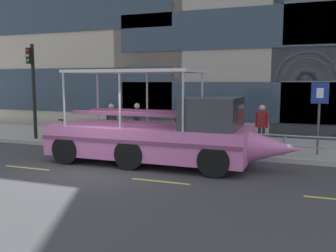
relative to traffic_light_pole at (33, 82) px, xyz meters
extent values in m
plane|color=#3D3D3F|center=(5.71, -3.59, -2.84)|extent=(120.00, 120.00, 0.00)
cube|color=#A8A59E|center=(5.71, 2.01, -2.75)|extent=(32.00, 4.80, 0.18)
cube|color=#B2ADA3|center=(5.71, -0.48, -2.75)|extent=(32.00, 0.18, 0.18)
cube|color=#DBD64C|center=(3.31, -4.32, -2.84)|extent=(1.80, 0.12, 0.01)
cube|color=#DBD64C|center=(8.11, -4.32, -2.84)|extent=(1.80, 0.12, 0.01)
cube|color=#2D3D4C|center=(-0.96, 4.78, -0.48)|extent=(12.30, 0.06, 2.59)
cube|color=#2D3D4C|center=(-0.96, 4.78, 4.23)|extent=(12.30, 0.06, 2.59)
cube|color=#2D3D4C|center=(8.14, 4.78, -1.01)|extent=(11.90, 0.06, 2.02)
cube|color=#2D3D4C|center=(8.14, 4.78, 2.66)|extent=(11.90, 0.06, 2.02)
cylinder|color=gray|center=(7.36, -0.14, -1.92)|extent=(11.81, 0.07, 0.07)
cylinder|color=gray|center=(7.36, -0.14, -2.29)|extent=(11.81, 0.06, 0.06)
cylinder|color=gray|center=(1.46, -0.14, -2.29)|extent=(0.09, 0.09, 0.75)
cylinder|color=gray|center=(3.43, -0.14, -2.29)|extent=(0.09, 0.09, 0.75)
cylinder|color=gray|center=(5.39, -0.14, -2.29)|extent=(0.09, 0.09, 0.75)
cylinder|color=gray|center=(7.36, -0.14, -2.29)|extent=(0.09, 0.09, 0.75)
cylinder|color=gray|center=(9.33, -0.14, -2.29)|extent=(0.09, 0.09, 0.75)
cylinder|color=gray|center=(11.30, -0.14, -2.29)|extent=(0.09, 0.09, 0.75)
cylinder|color=black|center=(0.00, 0.06, -0.46)|extent=(0.16, 0.16, 4.41)
cube|color=black|center=(0.00, -0.14, 1.20)|extent=(0.24, 0.20, 0.72)
sphere|color=red|center=(0.00, -0.25, 1.42)|extent=(0.14, 0.14, 0.14)
sphere|color=gold|center=(0.00, -0.25, 1.20)|extent=(0.14, 0.14, 0.14)
sphere|color=green|center=(0.00, -0.25, 0.98)|extent=(0.14, 0.14, 0.14)
cylinder|color=#4C4F54|center=(12.43, 0.46, -1.35)|extent=(0.08, 0.08, 2.63)
cube|color=navy|center=(12.43, 0.41, -0.38)|extent=(0.60, 0.04, 0.76)
cube|color=white|center=(12.43, 0.39, -0.38)|extent=(0.24, 0.01, 0.36)
torus|color=black|center=(2.13, 0.15, -2.31)|extent=(0.70, 0.04, 0.70)
torus|color=black|center=(1.09, 0.15, -2.31)|extent=(0.70, 0.04, 0.70)
cylinder|color=black|center=(1.61, 0.15, -2.15)|extent=(0.95, 0.04, 0.04)
cylinder|color=black|center=(1.43, 0.15, -2.01)|extent=(0.19, 0.04, 0.51)
cube|color=black|center=(1.39, 0.15, -1.73)|extent=(0.20, 0.08, 0.06)
cylinder|color=#A5A5AA|center=(2.09, 0.15, -1.81)|extent=(0.03, 0.46, 0.03)
cube|color=pink|center=(6.81, -2.18, -2.04)|extent=(7.03, 2.52, 1.06)
cone|color=pink|center=(11.12, -2.18, -2.04)|extent=(1.58, 1.01, 1.01)
cylinder|color=pink|center=(3.30, -2.18, -2.04)|extent=(0.35, 1.01, 1.01)
cube|color=#783F64|center=(6.81, -3.46, -1.90)|extent=(7.03, 0.04, 0.12)
sphere|color=white|center=(11.52, -2.18, -1.99)|extent=(0.22, 0.22, 0.22)
cube|color=#33383D|center=(9.10, -2.18, -0.99)|extent=(1.76, 2.12, 1.02)
cube|color=silver|center=(6.29, -2.18, 0.38)|extent=(4.57, 2.32, 0.10)
cylinder|color=#B2B2B7|center=(8.45, -1.07, -0.59)|extent=(0.07, 0.07, 1.84)
cylinder|color=#B2B2B7|center=(8.45, -3.29, -0.59)|extent=(0.07, 0.07, 1.84)
cylinder|color=#B2B2B7|center=(6.29, -1.07, -0.59)|extent=(0.07, 0.07, 1.84)
cylinder|color=#B2B2B7|center=(6.29, -3.29, -0.59)|extent=(0.07, 0.07, 1.84)
cylinder|color=#B2B2B7|center=(4.12, -1.07, -0.59)|extent=(0.07, 0.07, 1.84)
cylinder|color=#B2B2B7|center=(4.12, -3.29, -0.59)|extent=(0.07, 0.07, 1.84)
cube|color=#783F64|center=(6.29, -1.58, -1.06)|extent=(4.21, 0.28, 0.12)
cube|color=#783F64|center=(6.29, -2.79, -1.06)|extent=(4.21, 0.28, 0.12)
cylinder|color=black|center=(9.45, -1.02, -2.34)|extent=(1.00, 0.28, 1.00)
cylinder|color=black|center=(9.45, -3.34, -2.34)|extent=(1.00, 0.28, 1.00)
cylinder|color=black|center=(6.64, -1.02, -2.34)|extent=(1.00, 0.28, 1.00)
cylinder|color=black|center=(6.64, -3.34, -2.34)|extent=(1.00, 0.28, 1.00)
cylinder|color=black|center=(4.18, -1.02, -2.34)|extent=(1.00, 0.28, 1.00)
cylinder|color=black|center=(4.18, -3.34, -2.34)|extent=(1.00, 0.28, 1.00)
cylinder|color=#1E2338|center=(10.46, 0.84, -2.22)|extent=(0.11, 0.11, 0.89)
cylinder|color=#1E2338|center=(10.29, 0.87, -2.22)|extent=(0.11, 0.11, 0.89)
cube|color=maroon|center=(10.37, 0.85, -1.46)|extent=(0.36, 0.25, 0.63)
cylinder|color=maroon|center=(10.59, 0.82, -1.49)|extent=(0.08, 0.08, 0.56)
cylinder|color=maroon|center=(10.16, 0.89, -1.49)|extent=(0.08, 0.08, 0.56)
sphere|color=tan|center=(10.37, 0.85, -1.00)|extent=(0.24, 0.24, 0.24)
cylinder|color=black|center=(6.79, 1.08, -2.23)|extent=(0.11, 0.11, 0.86)
cylinder|color=black|center=(6.91, 1.20, -2.23)|extent=(0.11, 0.11, 0.86)
cube|color=maroon|center=(6.85, 1.14, -1.50)|extent=(0.36, 0.36, 0.61)
cylinder|color=maroon|center=(6.69, 1.00, -1.53)|extent=(0.07, 0.07, 0.55)
cylinder|color=maroon|center=(7.00, 1.29, -1.53)|extent=(0.07, 0.07, 0.55)
sphere|color=tan|center=(6.85, 1.14, -1.06)|extent=(0.24, 0.24, 0.24)
cylinder|color=#47423D|center=(5.04, 0.57, -2.23)|extent=(0.11, 0.11, 0.87)
cylinder|color=#47423D|center=(5.04, 0.74, -2.23)|extent=(0.11, 0.11, 0.87)
cube|color=#38383D|center=(5.04, 0.65, -1.49)|extent=(0.19, 0.33, 0.62)
cylinder|color=#38383D|center=(5.04, 0.44, -1.52)|extent=(0.08, 0.08, 0.55)
cylinder|color=#38383D|center=(5.04, 0.87, -1.52)|extent=(0.08, 0.08, 0.55)
sphere|color=beige|center=(5.04, 0.65, -1.03)|extent=(0.24, 0.24, 0.24)
cylinder|color=black|center=(3.81, 0.41, -2.24)|extent=(0.11, 0.11, 0.85)
cylinder|color=black|center=(3.91, 0.54, -2.24)|extent=(0.11, 0.11, 0.85)
cube|color=#38383D|center=(3.86, 0.48, -1.51)|extent=(0.34, 0.37, 0.60)
cylinder|color=#38383D|center=(3.73, 0.31, -1.54)|extent=(0.07, 0.07, 0.54)
cylinder|color=#38383D|center=(3.99, 0.64, -1.54)|extent=(0.07, 0.07, 0.54)
sphere|color=beige|center=(3.86, 0.48, -1.07)|extent=(0.23, 0.23, 0.23)
camera|label=1|loc=(11.94, -13.97, 0.04)|focal=39.38mm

